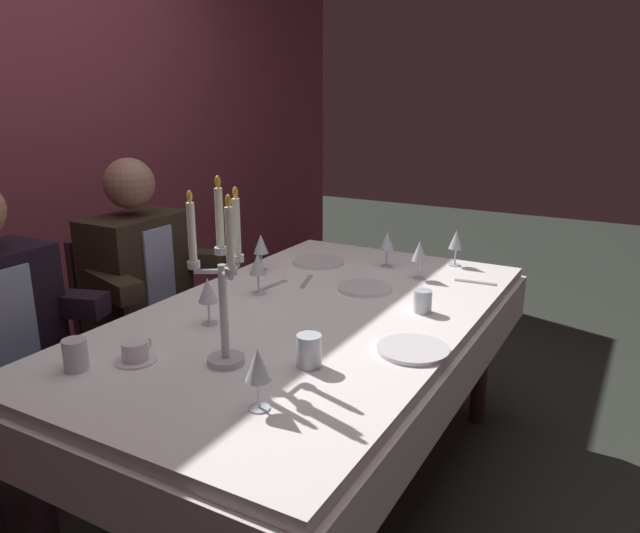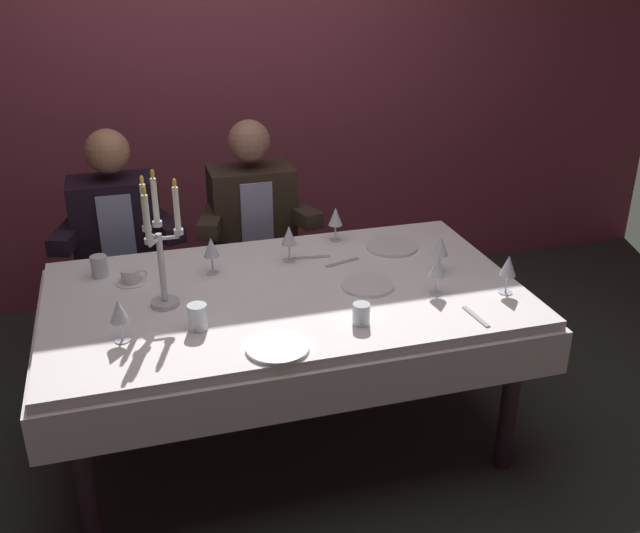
# 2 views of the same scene
# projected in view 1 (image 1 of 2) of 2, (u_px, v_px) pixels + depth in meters

# --- Properties ---
(ground_plane) EXTENTS (12.00, 12.00, 0.00)m
(ground_plane) POSITION_uv_depth(u_px,v_px,m) (310.00, 490.00, 2.39)
(ground_plane) COLOR #2D332B
(dining_table) EXTENTS (1.94, 1.14, 0.74)m
(dining_table) POSITION_uv_depth(u_px,v_px,m) (309.00, 343.00, 2.21)
(dining_table) COLOR white
(dining_table) RESTS_ON ground_plane
(candelabra) EXTENTS (0.15, 0.17, 0.55)m
(candelabra) POSITION_uv_depth(u_px,v_px,m) (222.00, 285.00, 1.71)
(candelabra) COLOR silver
(candelabra) RESTS_ON dining_table
(dinner_plate_0) EXTENTS (0.24, 0.24, 0.01)m
(dinner_plate_0) POSITION_uv_depth(u_px,v_px,m) (318.00, 262.00, 2.79)
(dinner_plate_0) COLOR white
(dinner_plate_0) RESTS_ON dining_table
(dinner_plate_1) EXTENTS (0.22, 0.22, 0.01)m
(dinner_plate_1) POSITION_uv_depth(u_px,v_px,m) (365.00, 288.00, 2.42)
(dinner_plate_1) COLOR white
(dinner_plate_1) RESTS_ON dining_table
(dinner_plate_2) EXTENTS (0.22, 0.22, 0.01)m
(dinner_plate_2) POSITION_uv_depth(u_px,v_px,m) (413.00, 349.00, 1.85)
(dinner_plate_2) COLOR white
(dinner_plate_2) RESTS_ON dining_table
(wine_glass_0) EXTENTS (0.07, 0.07, 0.16)m
(wine_glass_0) POSITION_uv_depth(u_px,v_px,m) (387.00, 242.00, 2.71)
(wine_glass_0) COLOR silver
(wine_glass_0) RESTS_ON dining_table
(wine_glass_1) EXTENTS (0.07, 0.07, 0.16)m
(wine_glass_1) POSITION_uv_depth(u_px,v_px,m) (420.00, 252.00, 2.53)
(wine_glass_1) COLOR silver
(wine_glass_1) RESTS_ON dining_table
(wine_glass_2) EXTENTS (0.07, 0.07, 0.16)m
(wine_glass_2) POSITION_uv_depth(u_px,v_px,m) (261.00, 245.00, 2.65)
(wine_glass_2) COLOR silver
(wine_glass_2) RESTS_ON dining_table
(wine_glass_3) EXTENTS (0.07, 0.07, 0.16)m
(wine_glass_3) POSITION_uv_depth(u_px,v_px,m) (258.00, 367.00, 1.49)
(wine_glass_3) COLOR silver
(wine_glass_3) RESTS_ON dining_table
(wine_glass_4) EXTENTS (0.07, 0.07, 0.16)m
(wine_glass_4) POSITION_uv_depth(u_px,v_px,m) (456.00, 241.00, 2.73)
(wine_glass_4) COLOR silver
(wine_glass_4) RESTS_ON dining_table
(wine_glass_5) EXTENTS (0.07, 0.07, 0.16)m
(wine_glass_5) POSITION_uv_depth(u_px,v_px,m) (208.00, 292.00, 2.04)
(wine_glass_5) COLOR silver
(wine_glass_5) RESTS_ON dining_table
(wine_glass_6) EXTENTS (0.07, 0.07, 0.16)m
(wine_glass_6) POSITION_uv_depth(u_px,v_px,m) (258.00, 265.00, 2.35)
(wine_glass_6) COLOR silver
(wine_glass_6) RESTS_ON dining_table
(water_tumbler_0) EXTENTS (0.07, 0.07, 0.08)m
(water_tumbler_0) POSITION_uv_depth(u_px,v_px,m) (423.00, 301.00, 2.17)
(water_tumbler_0) COLOR silver
(water_tumbler_0) RESTS_ON dining_table
(water_tumbler_1) EXTENTS (0.07, 0.07, 0.09)m
(water_tumbler_1) POSITION_uv_depth(u_px,v_px,m) (75.00, 355.00, 1.73)
(water_tumbler_1) COLOR silver
(water_tumbler_1) RESTS_ON dining_table
(water_tumbler_2) EXTENTS (0.07, 0.07, 0.10)m
(water_tumbler_2) POSITION_uv_depth(u_px,v_px,m) (309.00, 351.00, 1.74)
(water_tumbler_2) COLOR silver
(water_tumbler_2) RESTS_ON dining_table
(coffee_cup_0) EXTENTS (0.13, 0.12, 0.06)m
(coffee_cup_0) POSITION_uv_depth(u_px,v_px,m) (135.00, 353.00, 1.78)
(coffee_cup_0) COLOR white
(coffee_cup_0) RESTS_ON dining_table
(fork_0) EXTENTS (0.17, 0.04, 0.01)m
(fork_0) POSITION_uv_depth(u_px,v_px,m) (272.00, 286.00, 2.47)
(fork_0) COLOR #B7B7BC
(fork_0) RESTS_ON dining_table
(fork_1) EXTENTS (0.17, 0.07, 0.01)m
(fork_1) POSITION_uv_depth(u_px,v_px,m) (306.00, 281.00, 2.52)
(fork_1) COLOR #B7B7BC
(fork_1) RESTS_ON dining_table
(spoon_2) EXTENTS (0.03, 0.17, 0.01)m
(spoon_2) POSITION_uv_depth(u_px,v_px,m) (475.00, 282.00, 2.51)
(spoon_2) COLOR #B7B7BC
(spoon_2) RESTS_ON dining_table
(seated_diner_1) EXTENTS (0.63, 0.48, 1.24)m
(seated_diner_1) POSITION_uv_depth(u_px,v_px,m) (136.00, 275.00, 2.63)
(seated_diner_1) COLOR #33222A
(seated_diner_1) RESTS_ON ground_plane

